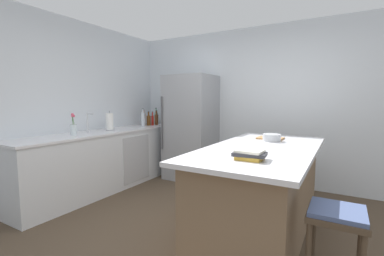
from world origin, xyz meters
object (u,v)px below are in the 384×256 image
at_px(sink_faucet, 88,122).
at_px(gin_bottle, 156,118).
at_px(kitchen_island, 261,190).
at_px(soda_bottle, 143,119).
at_px(hot_sauce_bottle, 153,120).
at_px(mixing_bowl, 272,138).
at_px(bar_stool, 336,227).
at_px(cookbook_stack, 250,155).
at_px(flower_vase, 73,128).
at_px(syrup_bottle, 156,119).
at_px(cutting_board, 270,138).
at_px(refrigerator, 191,127).
at_px(paper_towel_roll, 110,122).
at_px(vinegar_bottle, 144,119).
at_px(whiskey_bottle, 149,120).

xyz_separation_m(sink_faucet, gin_bottle, (0.02, 1.60, -0.03)).
bearing_deg(kitchen_island, soda_bottle, 157.28).
height_order(hot_sauce_bottle, mixing_bowl, hot_sauce_bottle).
distance_m(bar_stool, mixing_bowl, 1.44).
xyz_separation_m(gin_bottle, cookbook_stack, (2.61, -2.13, -0.09)).
relative_size(hot_sauce_bottle, soda_bottle, 0.80).
height_order(flower_vase, syrup_bottle, flower_vase).
height_order(gin_bottle, cutting_board, gin_bottle).
xyz_separation_m(refrigerator, paper_towel_roll, (-0.87, -1.07, 0.14)).
distance_m(bar_stool, hot_sauce_bottle, 3.82).
bearing_deg(vinegar_bottle, cookbook_stack, -33.84).
bearing_deg(hot_sauce_bottle, syrup_bottle, 82.98).
relative_size(sink_faucet, gin_bottle, 0.93).
distance_m(cookbook_stack, cutting_board, 1.25).
bearing_deg(mixing_bowl, refrigerator, 151.11).
height_order(syrup_bottle, soda_bottle, soda_bottle).
bearing_deg(gin_bottle, hot_sauce_bottle, -71.85).
relative_size(flower_vase, vinegar_bottle, 1.00).
relative_size(refrigerator, cutting_board, 5.91).
distance_m(hot_sauce_bottle, whiskey_bottle, 0.09).
xyz_separation_m(bar_stool, mixing_bowl, (-0.72, 1.18, 0.41)).
bearing_deg(cutting_board, refrigerator, 155.18).
height_order(paper_towel_roll, cutting_board, paper_towel_roll).
xyz_separation_m(hot_sauce_bottle, soda_bottle, (0.00, -0.28, 0.03)).
distance_m(paper_towel_roll, gin_bottle, 1.23).
relative_size(paper_towel_roll, mixing_bowl, 1.51).
relative_size(paper_towel_roll, syrup_bottle, 1.11).
relative_size(hot_sauce_bottle, mixing_bowl, 1.27).
relative_size(soda_bottle, cookbook_stack, 1.19).
distance_m(kitchen_island, gin_bottle, 3.01).
height_order(mixing_bowl, cutting_board, mixing_bowl).
bearing_deg(soda_bottle, mixing_bowl, -13.43).
xyz_separation_m(whiskey_bottle, soda_bottle, (0.03, -0.19, 0.03)).
bearing_deg(cutting_board, syrup_bottle, 161.59).
distance_m(sink_faucet, vinegar_bottle, 1.21).
height_order(paper_towel_roll, cookbook_stack, paper_towel_roll).
bearing_deg(whiskey_bottle, cutting_board, -13.99).
bearing_deg(sink_faucet, paper_towel_roll, 82.72).
relative_size(kitchen_island, hot_sauce_bottle, 8.17).
height_order(refrigerator, vinegar_bottle, refrigerator).
bearing_deg(flower_vase, cutting_board, 23.07).
relative_size(gin_bottle, whiskey_bottle, 1.22).
relative_size(kitchen_island, mixing_bowl, 10.34).
bearing_deg(cookbook_stack, vinegar_bottle, 146.16).
distance_m(sink_faucet, hot_sauce_bottle, 1.41).
distance_m(paper_towel_roll, syrup_bottle, 1.14).
bearing_deg(flower_vase, refrigerator, 64.66).
distance_m(refrigerator, hot_sauce_bottle, 0.84).
xyz_separation_m(bar_stool, cutting_board, (-0.78, 1.35, 0.37)).
bearing_deg(whiskey_bottle, hot_sauce_bottle, 73.09).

